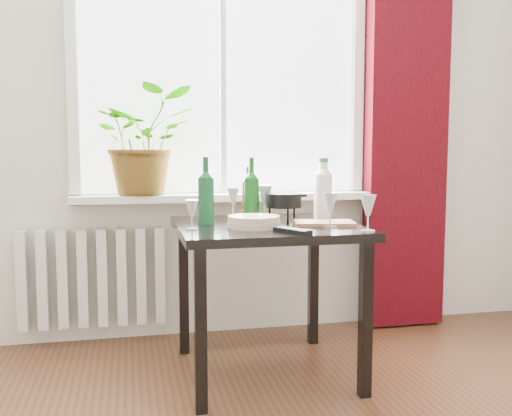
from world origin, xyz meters
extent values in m
cube|color=white|center=(0.00, 2.22, 1.60)|extent=(1.72, 0.08, 1.62)
cube|color=white|center=(0.00, 2.15, 0.82)|extent=(1.72, 0.20, 0.04)
cube|color=#33040A|center=(1.12, 2.12, 1.30)|extent=(0.50, 0.12, 2.56)
cube|color=silver|center=(-0.75, 2.18, 0.38)|extent=(0.80, 0.10, 0.55)
cube|color=black|center=(0.10, 1.55, 0.72)|extent=(0.85, 0.85, 0.04)
cube|color=black|center=(-0.27, 1.19, 0.35)|extent=(0.05, 0.05, 0.70)
cube|color=black|center=(-0.27, 1.92, 0.35)|extent=(0.05, 0.05, 0.70)
cube|color=black|center=(0.46, 1.19, 0.35)|extent=(0.05, 0.05, 0.70)
cube|color=black|center=(0.46, 1.92, 0.35)|extent=(0.05, 0.05, 0.70)
imported|color=#39761F|center=(-0.45, 2.17, 1.15)|extent=(0.62, 0.57, 0.60)
cylinder|color=beige|center=(0.02, 1.43, 0.77)|extent=(0.32, 0.32, 0.05)
cube|color=black|center=(0.14, 1.23, 0.75)|extent=(0.14, 0.19, 0.02)
cube|color=#A96B4C|center=(0.37, 1.47, 0.75)|extent=(0.31, 0.24, 0.02)
camera|label=1|loc=(-0.54, -1.10, 1.09)|focal=40.00mm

